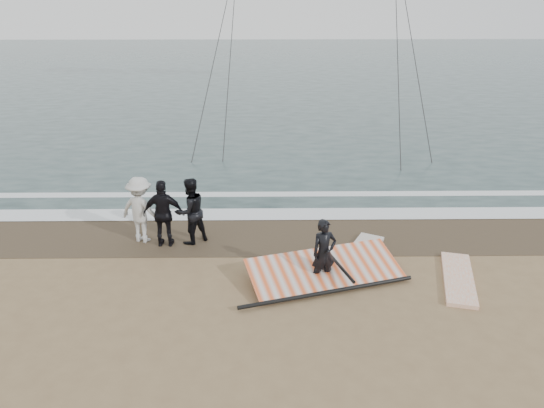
{
  "coord_description": "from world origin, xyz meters",
  "views": [
    {
      "loc": [
        -1.39,
        -9.47,
        6.87
      ],
      "look_at": [
        -1.24,
        3.0,
        1.6
      ],
      "focal_mm": 35.0,
      "sensor_mm": 36.0,
      "label": 1
    }
  ],
  "objects_px": {
    "board_white": "(458,278)",
    "sail_rig": "(322,269)",
    "board_cream": "(359,255)",
    "man_main": "(324,252)"
  },
  "relations": [
    {
      "from": "man_main",
      "to": "board_white",
      "type": "bearing_deg",
      "value": -17.84
    },
    {
      "from": "board_white",
      "to": "sail_rig",
      "type": "bearing_deg",
      "value": -169.71
    },
    {
      "from": "board_cream",
      "to": "sail_rig",
      "type": "distance_m",
      "value": 1.49
    },
    {
      "from": "man_main",
      "to": "sail_rig",
      "type": "height_order",
      "value": "man_main"
    },
    {
      "from": "board_cream",
      "to": "man_main",
      "type": "bearing_deg",
      "value": -102.79
    },
    {
      "from": "man_main",
      "to": "board_cream",
      "type": "bearing_deg",
      "value": 30.69
    },
    {
      "from": "board_white",
      "to": "sail_rig",
      "type": "xyz_separation_m",
      "value": [
        -3.39,
        0.24,
        0.14
      ]
    },
    {
      "from": "board_white",
      "to": "board_cream",
      "type": "height_order",
      "value": "board_cream"
    },
    {
      "from": "man_main",
      "to": "board_cream",
      "type": "relative_size",
      "value": 0.66
    },
    {
      "from": "board_white",
      "to": "sail_rig",
      "type": "relative_size",
      "value": 0.6
    }
  ]
}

